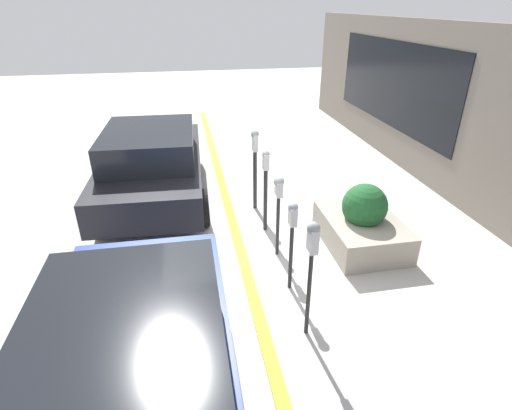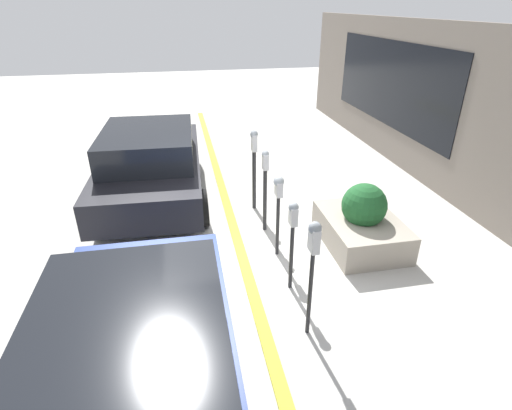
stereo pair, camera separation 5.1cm
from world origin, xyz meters
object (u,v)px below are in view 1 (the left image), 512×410
object	(u,v)px
parking_meter_nearest	(312,252)
planter_box	(362,224)
parking_meter_fourth	(266,180)
parking_meter_second	(292,228)
parked_car_front	(135,374)
parking_meter_farthest	(255,158)
parking_meter_middle	(279,197)
parked_car_middle	(152,163)

from	to	relation	value
parking_meter_nearest	planter_box	xyz separation A→B (m)	(1.79, -1.49, -0.79)
parking_meter_fourth	parking_meter_second	bearing A→B (deg)	-179.66
planter_box	parked_car_front	bearing A→B (deg)	129.19
parking_meter_second	parking_meter_fourth	xyz separation A→B (m)	(1.67, 0.01, -0.01)
parking_meter_fourth	parking_meter_farthest	world-z (taller)	parking_meter_farthest
parking_meter_middle	planter_box	world-z (taller)	parking_meter_middle
parking_meter_nearest	parked_car_middle	distance (m)	4.67
parking_meter_middle	planter_box	xyz separation A→B (m)	(0.03, -1.45, -0.64)
parking_meter_nearest	parking_meter_fourth	world-z (taller)	parking_meter_nearest
parking_meter_nearest	parked_car_front	bearing A→B (deg)	117.19
parking_meter_nearest	parking_meter_middle	world-z (taller)	parking_meter_nearest
parking_meter_farthest	parking_meter_middle	bearing A→B (deg)	-178.28
parking_meter_second	parking_meter_farthest	size ratio (longest dim) A/B	0.86
parking_meter_farthest	parked_car_front	bearing A→B (deg)	156.90
parking_meter_nearest	parking_meter_second	distance (m)	0.92
parking_meter_nearest	parking_meter_farthest	xyz separation A→B (m)	(3.43, 0.00, -0.13)
parking_meter_fourth	parking_meter_farthest	distance (m)	0.88
parking_meter_farthest	planter_box	xyz separation A→B (m)	(-1.65, -1.50, -0.66)
parked_car_front	parking_meter_fourth	bearing A→B (deg)	-27.67
parked_car_front	parking_meter_second	bearing A→B (deg)	-45.12
parked_car_middle	parking_meter_fourth	bearing A→B (deg)	-127.94
parking_meter_middle	parking_meter_farthest	distance (m)	1.68
parking_meter_second	parking_meter_farthest	distance (m)	2.54
parked_car_middle	parking_meter_middle	bearing A→B (deg)	-138.80
parking_meter_nearest	parking_meter_second	xyz separation A→B (m)	(0.89, -0.03, -0.20)
parking_meter_middle	parking_meter_farthest	size ratio (longest dim) A/B	0.86
parked_car_front	parked_car_middle	world-z (taller)	parked_car_front
parking_meter_second	parking_meter_middle	bearing A→B (deg)	-1.28
parking_meter_middle	parking_meter_fourth	size ratio (longest dim) A/B	0.91
parking_meter_second	parking_meter_middle	xyz separation A→B (m)	(0.86, -0.02, 0.05)
parking_meter_second	parking_meter_middle	distance (m)	0.86
parking_meter_fourth	parking_meter_farthest	bearing A→B (deg)	1.42
parking_meter_middle	parked_car_front	bearing A→B (deg)	144.68
parking_meter_second	parked_car_middle	distance (m)	3.88
parking_meter_nearest	parking_meter_farthest	size ratio (longest dim) A/B	0.99
parking_meter_nearest	planter_box	distance (m)	2.46
parking_meter_nearest	parked_car_front	distance (m)	2.15
parking_meter_nearest	parking_meter_farthest	world-z (taller)	parking_meter_farthest
parking_meter_second	parked_car_front	world-z (taller)	parked_car_front
parking_meter_second	parking_meter_middle	world-z (taller)	parking_meter_middle
parking_meter_middle	parking_meter_farthest	world-z (taller)	parking_meter_farthest
parking_meter_second	parked_car_front	bearing A→B (deg)	134.26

